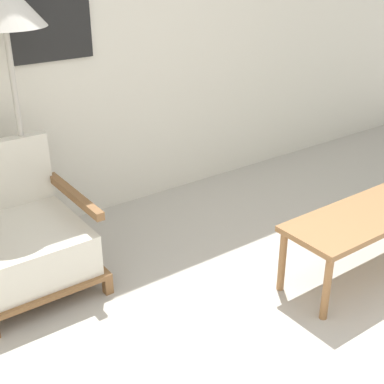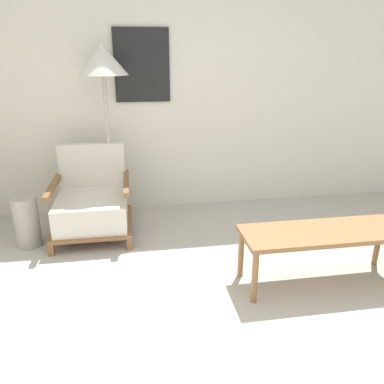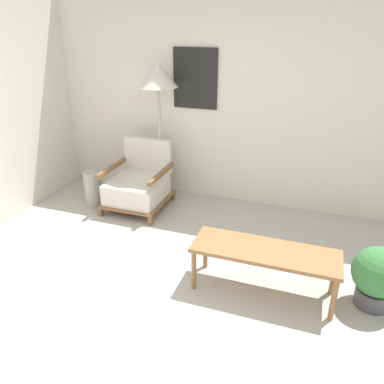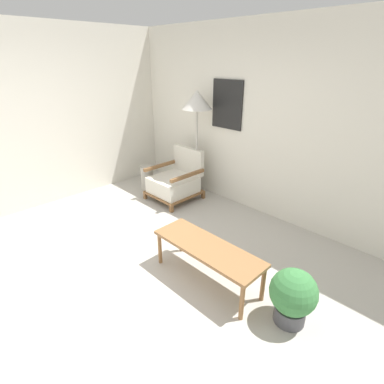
% 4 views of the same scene
% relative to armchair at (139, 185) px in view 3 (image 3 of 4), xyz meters
% --- Properties ---
extents(ground_plane, '(14.00, 14.00, 0.00)m').
position_rel_armchair_xyz_m(ground_plane, '(1.05, -1.83, -0.30)').
color(ground_plane, '#B7B2A8').
extents(wall_back, '(8.00, 0.09, 2.70)m').
position_rel_armchair_xyz_m(wall_back, '(1.05, 0.64, 1.05)').
color(wall_back, silver).
rests_on(wall_back, ground_plane).
extents(armchair, '(0.73, 0.77, 0.82)m').
position_rel_armchair_xyz_m(armchair, '(0.00, 0.00, 0.00)').
color(armchair, brown).
rests_on(armchair, ground_plane).
extents(floor_lamp, '(0.48, 0.48, 1.75)m').
position_rel_armchair_xyz_m(floor_lamp, '(0.18, 0.32, 1.26)').
color(floor_lamp, '#B7B2A8').
rests_on(floor_lamp, ground_plane).
extents(coffee_table, '(1.25, 0.42, 0.43)m').
position_rel_armchair_xyz_m(coffee_table, '(1.78, -1.14, 0.08)').
color(coffee_table, olive).
rests_on(coffee_table, ground_plane).
extents(vase, '(0.22, 0.22, 0.47)m').
position_rel_armchair_xyz_m(vase, '(-0.57, -0.17, -0.07)').
color(vase, '#9E998E').
rests_on(vase, ground_plane).
extents(potted_plant, '(0.42, 0.42, 0.55)m').
position_rel_armchair_xyz_m(potted_plant, '(2.69, -1.02, -0.00)').
color(potted_plant, '#4C4C51').
rests_on(potted_plant, ground_plane).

